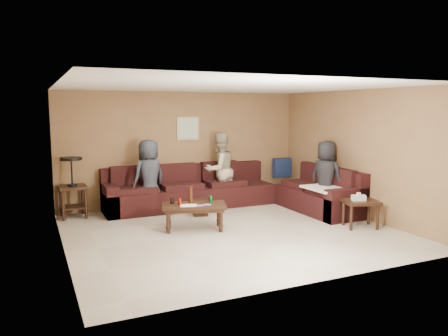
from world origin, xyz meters
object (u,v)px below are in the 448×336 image
object	(u,v)px
person_middle	(220,170)
person_right	(326,177)
end_table_left	(72,186)
person_left	(149,177)
sectional_sofa	(235,194)
side_table_right	(360,204)
waste_bin	(200,207)
coffee_table	(194,208)

from	to	relation	value
person_middle	person_right	bearing A→B (deg)	120.64
end_table_left	person_left	distance (m)	1.50
sectional_sofa	person_right	size ratio (longest dim) A/B	3.09
side_table_right	person_middle	distance (m)	3.15
person_left	person_right	xyz separation A→B (m)	(3.25, -1.51, -0.01)
side_table_right	person_right	bearing A→B (deg)	86.35
side_table_right	waste_bin	xyz separation A→B (m)	(-2.30, 2.03, -0.26)
end_table_left	person_middle	size ratio (longest dim) A/B	0.74
coffee_table	waste_bin	world-z (taller)	coffee_table
coffee_table	side_table_right	size ratio (longest dim) A/B	1.68
coffee_table	end_table_left	bearing A→B (deg)	135.91
sectional_sofa	person_middle	bearing A→B (deg)	109.91
end_table_left	person_right	distance (m)	5.05
side_table_right	person_left	bearing A→B (deg)	140.63
side_table_right	end_table_left	bearing A→B (deg)	148.00
coffee_table	person_middle	xyz separation A→B (m)	(1.20, 1.61, 0.41)
person_middle	person_right	xyz separation A→B (m)	(1.65, -1.60, -0.05)
sectional_sofa	end_table_left	size ratio (longest dim) A/B	3.90
coffee_table	waste_bin	bearing A→B (deg)	62.91
waste_bin	person_middle	size ratio (longest dim) A/B	0.21
waste_bin	person_right	xyz separation A→B (m)	(2.38, -0.93, 0.59)
waste_bin	sectional_sofa	bearing A→B (deg)	14.06
waste_bin	person_left	world-z (taller)	person_left
coffee_table	end_table_left	distance (m)	2.61
side_table_right	waste_bin	world-z (taller)	side_table_right
sectional_sofa	waste_bin	distance (m)	0.93
end_table_left	side_table_right	bearing A→B (deg)	-32.00
person_right	side_table_right	bearing A→B (deg)	156.87
end_table_left	person_left	bearing A→B (deg)	-11.24
person_middle	coffee_table	bearing A→B (deg)	38.02
waste_bin	person_middle	world-z (taller)	person_middle
end_table_left	side_table_right	distance (m)	5.48
coffee_table	waste_bin	xyz separation A→B (m)	(0.48, 0.93, -0.23)
coffee_table	waste_bin	distance (m)	1.07
person_middle	person_right	distance (m)	2.30
side_table_right	person_middle	xyz separation A→B (m)	(-1.58, 2.70, 0.38)
person_left	person_middle	distance (m)	1.61
person_left	person_middle	size ratio (longest dim) A/B	0.95
side_table_right	person_left	world-z (taller)	person_left
end_table_left	person_middle	world-z (taller)	person_middle
coffee_table	person_right	world-z (taller)	person_right
end_table_left	waste_bin	world-z (taller)	end_table_left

